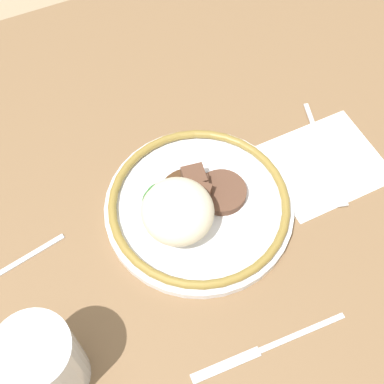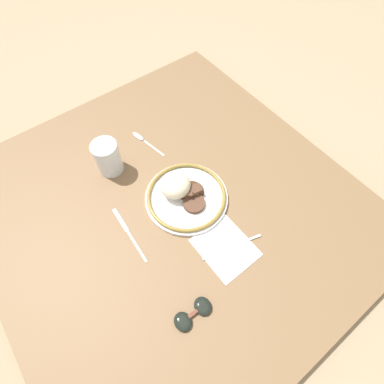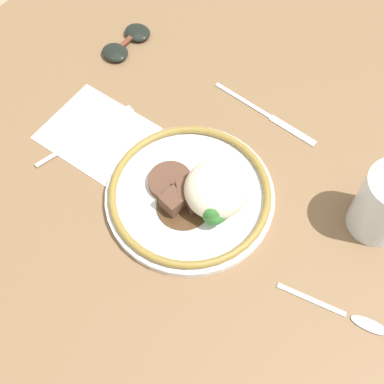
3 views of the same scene
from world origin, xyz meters
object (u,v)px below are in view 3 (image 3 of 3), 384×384
(knife, at_px, (268,116))
(spoon, at_px, (355,319))
(juice_glass, at_px, (384,205))
(fork, at_px, (94,131))
(plate, at_px, (198,194))
(sunglasses, at_px, (126,42))

(knife, bearing_deg, spoon, -35.97)
(juice_glass, bearing_deg, spoon, -72.77)
(juice_glass, xyz_separation_m, spoon, (0.05, -0.15, -0.05))
(fork, height_order, spoon, same)
(fork, height_order, knife, fork)
(juice_glass, bearing_deg, plate, -151.47)
(juice_glass, distance_m, sunglasses, 0.54)
(fork, distance_m, knife, 0.30)
(sunglasses, bearing_deg, knife, 3.82)
(juice_glass, relative_size, spoon, 0.73)
(plate, relative_size, sunglasses, 2.42)
(plate, relative_size, fork, 1.45)
(juice_glass, height_order, fork, juice_glass)
(juice_glass, xyz_separation_m, knife, (-0.24, 0.08, -0.05))
(fork, distance_m, sunglasses, 0.20)
(fork, bearing_deg, knife, -31.40)
(juice_glass, height_order, sunglasses, juice_glass)
(plate, relative_size, spoon, 1.62)
(spoon, bearing_deg, fork, 166.30)
(sunglasses, bearing_deg, plate, -31.37)
(knife, bearing_deg, juice_glass, -15.34)
(spoon, bearing_deg, juice_glass, 96.64)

